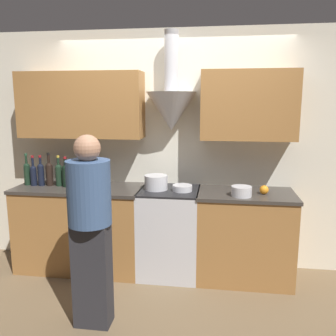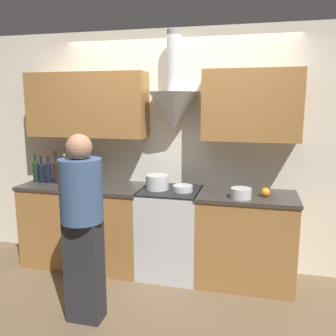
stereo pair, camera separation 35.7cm
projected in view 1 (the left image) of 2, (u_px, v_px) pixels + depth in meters
The scene contains 18 objects.
ground_plane at pixel (165, 286), 3.59m from camera, with size 12.00×12.00×0.00m, color brown.
wall_back at pixel (167, 136), 3.89m from camera, with size 8.40×0.53×2.60m.
counter_left at pixel (81, 227), 3.94m from camera, with size 1.38×0.62×0.93m.
counter_right at pixel (244, 236), 3.70m from camera, with size 0.98×0.62×0.93m.
stove_range at pixel (169, 231), 3.81m from camera, with size 0.62×0.60×0.93m.
wine_bottle_0 at pixel (27, 172), 3.91m from camera, with size 0.07×0.07×0.35m.
wine_bottle_1 at pixel (33, 174), 3.89m from camera, with size 0.07×0.07×0.33m.
wine_bottle_2 at pixel (41, 173), 3.88m from camera, with size 0.07×0.07×0.33m.
wine_bottle_3 at pixel (49, 173), 3.88m from camera, with size 0.08×0.08×0.36m.
wine_bottle_4 at pixel (59, 174), 3.87m from camera, with size 0.07×0.07×0.34m.
wine_bottle_5 at pixel (66, 174), 3.83m from camera, with size 0.08×0.08×0.33m.
wine_bottle_6 at pixel (75, 175), 3.84m from camera, with size 0.08×0.08×0.31m.
wine_bottle_7 at pixel (83, 175), 3.81m from camera, with size 0.07×0.07×0.33m.
stock_pot at pixel (156, 182), 3.72m from camera, with size 0.24×0.24×0.15m.
mixing_bowl at pixel (182, 188), 3.67m from camera, with size 0.20×0.20×0.06m.
orange_fruit at pixel (264, 190), 3.54m from camera, with size 0.09×0.09×0.09m.
saucepan at pixel (241, 191), 3.46m from camera, with size 0.20×0.20×0.10m.
person_foreground_left at pixel (90, 224), 2.84m from camera, with size 0.35×0.35×1.59m.
Camera 1 is at (0.49, -3.27, 1.84)m, focal length 38.00 mm.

